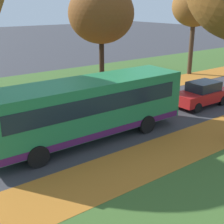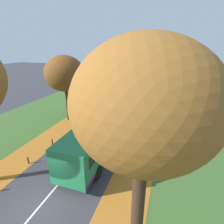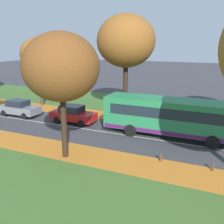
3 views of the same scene
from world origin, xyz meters
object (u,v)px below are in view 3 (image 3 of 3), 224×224
Objects in this scene: bollard_second at (213,167)px; tree_left_near at (61,67)px; car_grey_following at (19,108)px; tree_right_near at (126,41)px; tree_right_mid at (39,54)px; car_red_lead at (73,114)px; bollard_third at (161,157)px; bus at (171,116)px.

tree_left_near is at bearing 101.27° from bollard_second.
car_grey_following is (4.50, 18.58, 0.53)m from bollard_second.
tree_left_near is 10.61m from bollard_second.
tree_right_mid is (0.13, 10.56, -1.42)m from tree_right_near.
car_red_lead is at bearing -122.75° from tree_right_mid.
bollard_third reaches higher than bollard_second.
bollard_second is (-9.20, -9.01, -6.98)m from tree_right_near.
tree_right_mid reaches higher than bollard_third.
car_grey_following is at bearing -168.36° from tree_right_mid.
car_red_lead is (4.69, 9.34, 0.53)m from bollard_third.
tree_right_near reaches higher than tree_left_near.
tree_right_near is at bearing -63.86° from car_grey_following.
tree_left_near is at bearing -179.50° from tree_right_near.
tree_left_near is 1.02× the size of tree_right_mid.
tree_right_near is at bearing 44.41° from bollard_second.
bollard_third is (0.02, 3.06, 0.00)m from bollard_second.
bus is 8.97m from car_red_lead.
bollard_third is at bearing -106.11° from car_grey_following.
car_red_lead reaches higher than bollard_second.
tree_right_mid is (11.11, 10.66, 0.08)m from tree_left_near.
bollard_second is 0.13× the size of car_red_lead.
bollard_third is 0.13× the size of car_red_lead.
tree_right_mid is at bearing 64.51° from bollard_second.
bollard_second is 0.13× the size of car_grey_following.
tree_right_near reaches higher than car_grey_following.
tree_right_near is at bearing 32.98° from bollard_third.
tree_right_near reaches higher than bollard_third.
bollard_second is at bearing -103.63° from car_grey_following.
tree_left_near reaches higher than car_grey_following.
bus is (6.47, -5.45, -4.06)m from tree_left_near.
car_grey_following is at bearing 56.99° from tree_left_near.
tree_right_mid is at bearing 60.59° from bollard_third.
bus is at bearing -129.07° from tree_right_near.
tree_right_near is 8.56m from car_red_lead.
tree_right_mid is 1.84× the size of car_grey_following.
tree_left_near is 8.87m from car_red_lead.
bus is 2.48× the size of car_grey_following.
tree_right_near reaches higher than tree_right_mid.
tree_right_near is 2.32× the size of car_red_lead.
car_red_lead is (4.71, 12.39, 0.53)m from bollard_second.
car_red_lead is (0.02, 8.93, -0.89)m from bus.
tree_right_mid is at bearing 43.82° from tree_left_near.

